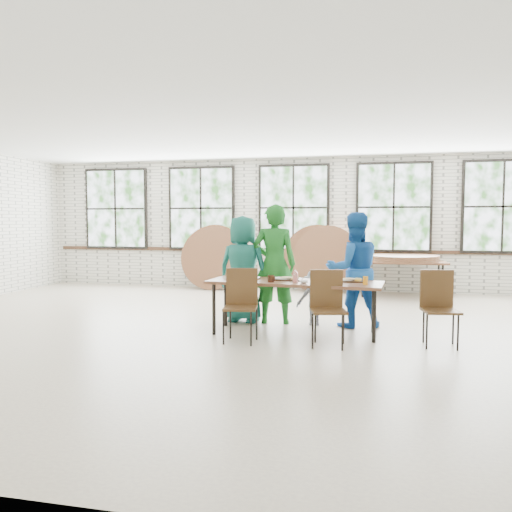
{
  "coord_description": "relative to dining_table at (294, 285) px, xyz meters",
  "views": [
    {
      "loc": [
        1.58,
        -6.87,
        1.57
      ],
      "look_at": [
        0.0,
        0.4,
        1.05
      ],
      "focal_mm": 35.0,
      "sensor_mm": 36.0,
      "label": 1
    }
  ],
  "objects": [
    {
      "name": "chair_near_right",
      "position": [
        0.49,
        -0.54,
        -0.13
      ],
      "size": [
        0.5,
        0.49,
        0.95
      ],
      "rotation": [
        0.0,
        0.0,
        0.23
      ],
      "color": "#4B3119",
      "rests_on": "ground"
    },
    {
      "name": "storage_table",
      "position": [
        1.7,
        3.9,
        -0.0
      ],
      "size": [
        1.81,
        0.78,
        0.74
      ],
      "rotation": [
        0.0,
        0.0,
        0.01
      ],
      "color": "brown",
      "rests_on": "ground"
    },
    {
      "name": "adult_blue",
      "position": [
        0.79,
        0.65,
        0.16
      ],
      "size": [
        0.98,
        0.86,
        1.7
      ],
      "primitive_type": "imported",
      "rotation": [
        0.0,
        0.0,
        3.44
      ],
      "color": "#1752A5",
      "rests_on": "ground"
    },
    {
      "name": "round_tops_stacked",
      "position": [
        1.7,
        3.9,
        0.12
      ],
      "size": [
        1.5,
        1.5,
        0.13
      ],
      "color": "brown",
      "rests_on": "storage_table"
    },
    {
      "name": "toddler",
      "position": [
        0.21,
        0.65,
        -0.27
      ],
      "size": [
        0.58,
        0.39,
        0.83
      ],
      "primitive_type": "imported",
      "rotation": [
        0.0,
        0.0,
        3.31
      ],
      "color": "#121C3A",
      "rests_on": "ground"
    },
    {
      "name": "adult_teal",
      "position": [
        -0.9,
        0.65,
        0.14
      ],
      "size": [
        0.86,
        0.62,
        1.66
      ],
      "primitive_type": "imported",
      "rotation": [
        0.0,
        0.0,
        3.03
      ],
      "color": "#196059",
      "rests_on": "ground"
    },
    {
      "name": "adult_green",
      "position": [
        -0.4,
        0.65,
        0.22
      ],
      "size": [
        0.71,
        0.51,
        1.83
      ],
      "primitive_type": "imported",
      "rotation": [
        0.0,
        0.0,
        3.26
      ],
      "color": "#1B6621",
      "rests_on": "ground"
    },
    {
      "name": "dining_table",
      "position": [
        0.0,
        0.0,
        0.0
      ],
      "size": [
        2.46,
        1.02,
        0.74
      ],
      "rotation": [
        0.0,
        0.0,
        -0.09
      ],
      "color": "brown",
      "rests_on": "ground"
    },
    {
      "name": "tabletop_clutter",
      "position": [
        0.07,
        -0.02,
        0.08
      ],
      "size": [
        1.97,
        0.61,
        0.11
      ],
      "color": "black",
      "rests_on": "dining_table"
    },
    {
      "name": "room",
      "position": [
        -0.64,
        4.46,
        1.14
      ],
      "size": [
        12.0,
        12.0,
        12.0
      ],
      "color": "beige",
      "rests_on": "ground"
    },
    {
      "name": "chair_near_left",
      "position": [
        -0.63,
        -0.55,
        -0.13
      ],
      "size": [
        0.47,
        0.46,
        0.95
      ],
      "rotation": [
        0.0,
        0.0,
        0.13
      ],
      "color": "#4B3119",
      "rests_on": "ground"
    },
    {
      "name": "round_tops_leaning",
      "position": [
        -1.21,
        4.15,
        0.05
      ],
      "size": [
        4.11,
        0.38,
        1.5
      ],
      "color": "brown",
      "rests_on": "ground"
    },
    {
      "name": "chair_spare",
      "position": [
        1.87,
        -0.25,
        -0.13
      ],
      "size": [
        0.48,
        0.47,
        0.95
      ],
      "rotation": [
        0.0,
        0.0,
        0.16
      ],
      "color": "#4B3119",
      "rests_on": "ground"
    }
  ]
}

